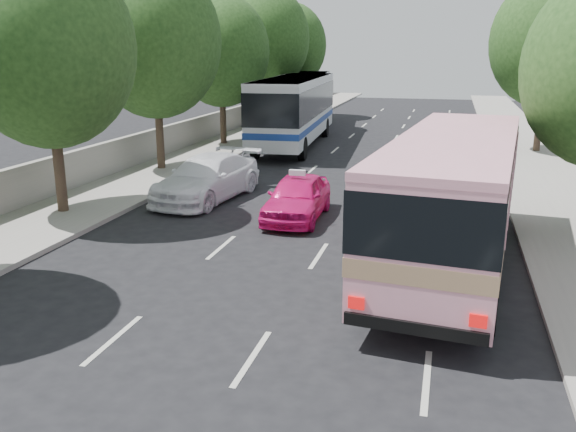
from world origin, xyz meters
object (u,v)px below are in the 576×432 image
(pink_taxi, at_px, (297,197))
(tour_coach_front, at_px, (295,105))
(pink_bus, at_px, (454,187))
(white_pickup, at_px, (207,178))
(tour_coach_rear, at_px, (303,97))

(pink_taxi, height_order, tour_coach_front, tour_coach_front)
(pink_bus, relative_size, pink_taxi, 2.54)
(white_pickup, height_order, tour_coach_front, tour_coach_front)
(tour_coach_front, bearing_deg, white_pickup, -93.81)
(tour_coach_rear, bearing_deg, tour_coach_front, -87.03)
(pink_bus, bearing_deg, pink_taxi, 150.48)
(pink_taxi, bearing_deg, pink_bus, -36.62)
(pink_taxi, xyz_separation_m, tour_coach_rear, (-5.18, 22.34, 1.56))
(pink_taxi, relative_size, white_pickup, 0.77)
(pink_taxi, xyz_separation_m, white_pickup, (-3.98, 1.77, 0.08))
(tour_coach_rear, bearing_deg, white_pickup, -93.45)
(pink_bus, bearing_deg, tour_coach_front, 121.55)
(white_pickup, relative_size, tour_coach_front, 0.43)
(pink_taxi, bearing_deg, tour_coach_rear, 102.12)
(tour_coach_front, bearing_deg, tour_coach_rear, 95.96)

